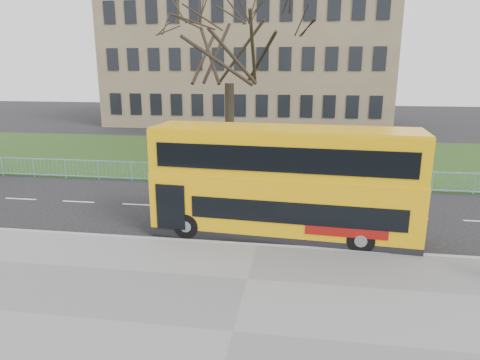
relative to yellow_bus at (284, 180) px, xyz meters
name	(u,v)px	position (x,y,z in m)	size (l,w,h in m)	color
ground	(262,232)	(-0.81, 0.25, -2.17)	(120.00, 120.00, 0.00)	black
pavement	(233,333)	(-0.81, -6.50, -2.11)	(80.00, 10.50, 0.12)	slate
kerb	(257,246)	(-0.81, -1.30, -2.10)	(80.00, 0.20, 0.14)	gray
grass_verge	(282,157)	(-0.81, 14.55, -2.13)	(80.00, 15.40, 0.08)	#213915
guard_railing	(274,176)	(-0.81, 6.85, -1.62)	(40.00, 0.12, 1.10)	#7EBFE0
bare_tree	(229,66)	(-3.81, 10.25, 4.10)	(8.66, 8.66, 12.37)	black
civic_building	(250,60)	(-5.81, 35.25, 4.83)	(30.00, 15.00, 14.00)	#79654D
yellow_bus	(284,180)	(0.00, 0.00, 0.00)	(9.79, 2.97, 4.05)	#F7B30A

